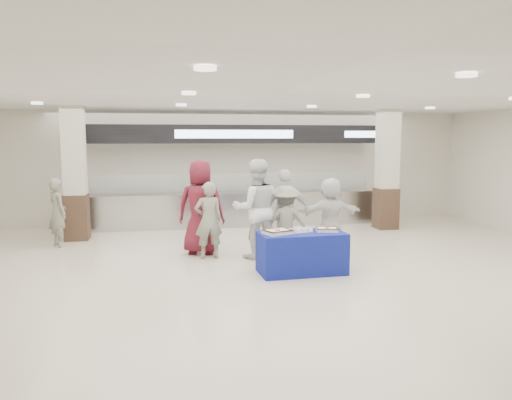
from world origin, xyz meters
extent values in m
plane|color=beige|center=(0.00, 0.00, 0.00)|extent=(14.00, 14.00, 0.00)
cube|color=#AEB0B5|center=(0.00, 5.40, 0.45)|extent=(8.00, 0.80, 0.90)
cube|color=#AEB0B5|center=(0.00, 5.40, 0.92)|extent=(8.00, 0.85, 0.04)
cube|color=white|center=(0.00, 5.10, 1.25)|extent=(7.60, 0.02, 0.50)
cube|color=black|center=(0.00, 5.40, 2.55)|extent=(8.40, 0.70, 0.50)
cube|color=silver|center=(0.00, 5.04, 2.55)|extent=(3.20, 0.03, 0.22)
cube|color=silver|center=(3.80, 5.04, 2.55)|extent=(1.40, 0.03, 0.18)
cube|color=#372419|center=(-4.00, 4.20, 0.55)|extent=(0.55, 0.55, 1.10)
cube|color=beige|center=(-4.00, 4.20, 2.15)|extent=(0.50, 0.50, 2.10)
cube|color=#372419|center=(4.00, 4.20, 0.55)|extent=(0.55, 0.55, 1.10)
cube|color=beige|center=(4.00, 4.20, 2.15)|extent=(0.50, 0.50, 2.10)
cube|color=navy|center=(0.51, 0.27, 0.38)|extent=(1.58, 0.84, 0.75)
cube|color=white|center=(0.04, 0.22, 0.78)|extent=(0.54, 0.48, 0.07)
cube|color=#4E2E16|center=(0.04, 0.22, 0.83)|extent=(0.54, 0.48, 0.02)
cylinder|color=#A52317|center=(0.04, 0.22, 0.82)|extent=(0.13, 0.13, 0.01)
cube|color=white|center=(0.99, 0.30, 0.78)|extent=(0.44, 0.38, 0.06)
cube|color=#4E2E16|center=(0.99, 0.30, 0.82)|extent=(0.44, 0.38, 0.02)
cylinder|color=#A52317|center=(0.99, 0.30, 0.81)|extent=(0.10, 0.10, 0.01)
cube|color=#B3B4B8|center=(0.46, 0.31, 0.76)|extent=(0.50, 0.42, 0.02)
imported|color=maroon|center=(-1.17, 2.15, 1.00)|extent=(1.11, 0.86, 2.01)
imported|color=slate|center=(-1.05, 1.71, 0.79)|extent=(0.62, 0.45, 1.58)
imported|color=white|center=(-0.08, 1.59, 1.01)|extent=(0.99, 0.78, 2.03)
imported|color=white|center=(0.61, 1.88, 0.90)|extent=(1.07, 0.47, 1.80)
imported|color=slate|center=(0.53, 1.51, 0.74)|extent=(1.03, 0.69, 1.48)
imported|color=white|center=(1.59, 1.83, 0.81)|extent=(1.52, 0.56, 1.62)
imported|color=slate|center=(-4.29, 3.48, 0.78)|extent=(0.63, 0.68, 1.55)
camera|label=1|loc=(-1.97, -8.30, 2.46)|focal=35.00mm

